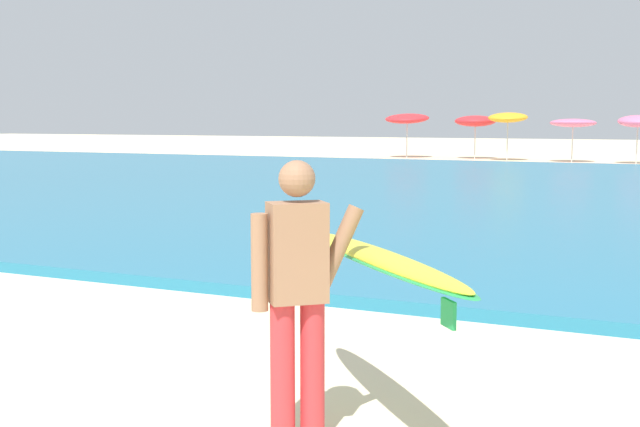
# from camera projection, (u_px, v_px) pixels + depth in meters

# --- Properties ---
(sea) EXTENTS (120.00, 28.00, 0.14)m
(sea) POSITION_uv_depth(u_px,v_px,m) (489.00, 190.00, 21.84)
(sea) COLOR teal
(sea) RESTS_ON ground
(surfer_with_board) EXTENTS (1.99, 2.23, 1.73)m
(surfer_with_board) POSITION_uv_depth(u_px,v_px,m) (335.00, 275.00, 4.93)
(surfer_with_board) COLOR red
(surfer_with_board) RESTS_ON ground
(beach_umbrella_0) EXTENTS (2.25, 2.28, 2.34)m
(beach_umbrella_0) POSITION_uv_depth(u_px,v_px,m) (407.00, 119.00, 41.67)
(beach_umbrella_0) COLOR beige
(beach_umbrella_0) RESTS_ON ground
(beach_umbrella_1) EXTENTS (2.04, 2.05, 2.17)m
(beach_umbrella_1) POSITION_uv_depth(u_px,v_px,m) (475.00, 121.00, 40.42)
(beach_umbrella_1) COLOR beige
(beach_umbrella_1) RESTS_ON ground
(beach_umbrella_2) EXTENTS (1.86, 1.89, 2.35)m
(beach_umbrella_2) POSITION_uv_depth(u_px,v_px,m) (508.00, 118.00, 38.62)
(beach_umbrella_2) COLOR beige
(beach_umbrella_2) RESTS_ON ground
(beach_umbrella_3) EXTENTS (2.07, 2.08, 2.01)m
(beach_umbrella_3) POSITION_uv_depth(u_px,v_px,m) (573.00, 123.00, 37.18)
(beach_umbrella_3) COLOR beige
(beach_umbrella_3) RESTS_ON ground
(beach_umbrella_4) EXTENTS (1.71, 1.74, 2.21)m
(beach_umbrella_4) POSITION_uv_depth(u_px,v_px,m) (638.00, 121.00, 35.77)
(beach_umbrella_4) COLOR beige
(beach_umbrella_4) RESTS_ON ground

